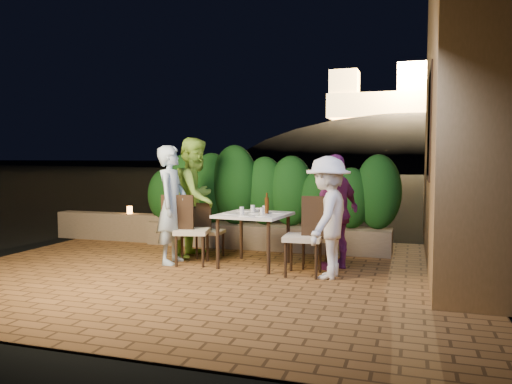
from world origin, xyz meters
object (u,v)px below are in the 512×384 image
at_px(chair_right_back, 315,237).
at_px(diner_purple, 336,212).
at_px(chair_left_front, 192,230).
at_px(diner_green, 196,197).
at_px(chair_right_front, 303,236).
at_px(chair_left_back, 210,231).
at_px(dining_table, 254,240).
at_px(beer_bottle, 267,203).
at_px(diner_blue, 172,205).
at_px(bowl, 257,210).
at_px(diner_white, 328,217).
at_px(parapet_lamp, 130,210).

height_order(chair_right_back, diner_purple, diner_purple).
bearing_deg(chair_left_front, chair_right_back, -2.74).
bearing_deg(diner_green, chair_right_front, -110.00).
height_order(chair_left_back, diner_purple, diner_purple).
bearing_deg(dining_table, chair_left_back, 157.30).
relative_size(chair_left_back, diner_purple, 0.53).
bearing_deg(dining_table, beer_bottle, 18.71).
distance_m(chair_right_back, diner_blue, 2.12).
bearing_deg(beer_bottle, bowl, 133.95).
bearing_deg(chair_right_front, diner_white, 169.75).
xyz_separation_m(bowl, diner_purple, (1.20, -0.14, 0.02)).
relative_size(diner_blue, diner_purple, 1.08).
distance_m(chair_right_back, parapet_lamp, 3.90).
xyz_separation_m(chair_left_back, diner_purple, (1.96, -0.19, 0.37)).
xyz_separation_m(chair_right_front, diner_purple, (0.36, 0.49, 0.27)).
bearing_deg(parapet_lamp, chair_right_back, -17.95).
xyz_separation_m(chair_left_front, diner_white, (2.00, -0.22, 0.28)).
bearing_deg(diner_white, chair_right_front, -90.72).
xyz_separation_m(diner_white, diner_purple, (0.03, 0.53, 0.01)).
bearing_deg(diner_blue, diner_green, -15.28).
xyz_separation_m(dining_table, parapet_lamp, (-2.86, 1.37, 0.20)).
xyz_separation_m(diner_blue, parapet_lamp, (-1.66, 1.55, -0.29)).
height_order(chair_left_back, chair_right_front, chair_right_front).
xyz_separation_m(chair_left_back, parapet_lamp, (-2.04, 1.03, 0.15)).
bearing_deg(diner_white, beer_bottle, -108.57).
height_order(diner_blue, diner_white, diner_blue).
xyz_separation_m(chair_left_front, diner_green, (-0.20, 0.58, 0.42)).
relative_size(chair_left_back, diner_green, 0.46).
height_order(dining_table, diner_green, diner_green).
distance_m(diner_green, diner_white, 2.35).
height_order(bowl, chair_left_back, chair_left_back).
bearing_deg(chair_right_back, diner_purple, 165.22).
height_order(dining_table, chair_left_back, chair_left_back).
relative_size(dining_table, bowl, 5.21).
xyz_separation_m(chair_right_front, parapet_lamp, (-3.65, 1.71, 0.05)).
bearing_deg(chair_left_back, diner_green, 160.61).
bearing_deg(dining_table, chair_right_back, 11.33).
xyz_separation_m(dining_table, chair_left_back, (-0.82, 0.34, 0.05)).
bearing_deg(diner_blue, chair_right_back, -85.51).
xyz_separation_m(diner_white, parapet_lamp, (-3.97, 1.75, -0.21)).
bearing_deg(chair_right_front, chair_left_front, -9.19).
height_order(beer_bottle, chair_left_back, beer_bottle).
relative_size(chair_right_back, diner_white, 0.55).
bearing_deg(chair_right_front, diner_green, -25.02).
height_order(dining_table, parapet_lamp, dining_table).
bearing_deg(dining_table, parapet_lamp, 154.37).
relative_size(dining_table, chair_right_back, 1.07).
xyz_separation_m(chair_left_back, diner_blue, (-0.38, -0.52, 0.44)).
height_order(chair_right_front, diner_green, diner_green).
distance_m(chair_left_front, diner_blue, 0.47).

